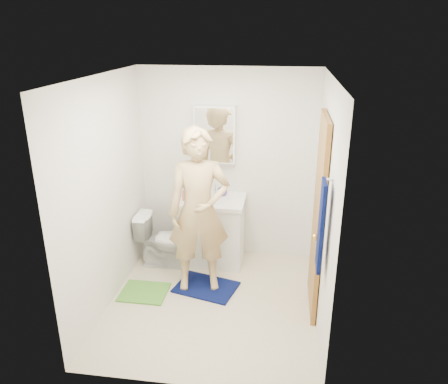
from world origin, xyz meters
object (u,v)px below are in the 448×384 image
(towel, at_px, (321,226))
(man, at_px, (199,211))
(toothbrush_cup, at_px, (222,192))
(toilet, at_px, (164,240))
(vanity_cabinet, at_px, (213,232))
(medicine_cabinet, at_px, (215,135))
(soap_dispenser, at_px, (187,193))

(towel, xyz_separation_m, man, (-1.22, 0.86, -0.30))
(toothbrush_cup, relative_size, man, 0.07)
(toilet, bearing_deg, vanity_cabinet, -72.16)
(vanity_cabinet, relative_size, medicine_cabinet, 1.14)
(toilet, distance_m, man, 0.92)
(soap_dispenser, bearing_deg, toilet, -161.12)
(toilet, relative_size, toothbrush_cup, 5.56)
(towel, bearing_deg, soap_dispenser, 136.67)
(towel, distance_m, soap_dispenser, 2.06)
(man, bearing_deg, towel, -47.93)
(toilet, bearing_deg, man, -128.98)
(toilet, bearing_deg, soap_dispenser, -70.93)
(medicine_cabinet, bearing_deg, toilet, -144.81)
(toilet, xyz_separation_m, man, (0.54, -0.44, 0.61))
(medicine_cabinet, distance_m, soap_dispenser, 0.79)
(toilet, height_order, man, man)
(towel, xyz_separation_m, toilet, (-1.76, 1.30, -0.91))
(toilet, relative_size, soap_dispenser, 3.89)
(vanity_cabinet, distance_m, toothbrush_cup, 0.53)
(medicine_cabinet, relative_size, soap_dispenser, 4.01)
(toothbrush_cup, xyz_separation_m, man, (-0.15, -0.75, 0.05))
(towel, height_order, toilet, towel)
(medicine_cabinet, distance_m, toothbrush_cup, 0.72)
(soap_dispenser, bearing_deg, toothbrush_cup, 28.31)
(medicine_cabinet, distance_m, toilet, 1.45)
(towel, relative_size, man, 0.43)
(vanity_cabinet, height_order, toothbrush_cup, toothbrush_cup)
(soap_dispenser, relative_size, toothbrush_cup, 1.43)
(medicine_cabinet, bearing_deg, soap_dispenser, -133.71)
(toilet, bearing_deg, towel, -126.24)
(vanity_cabinet, xyz_separation_m, towel, (1.18, -1.48, 0.85))
(soap_dispenser, xyz_separation_m, man, (0.26, -0.54, 0.01))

